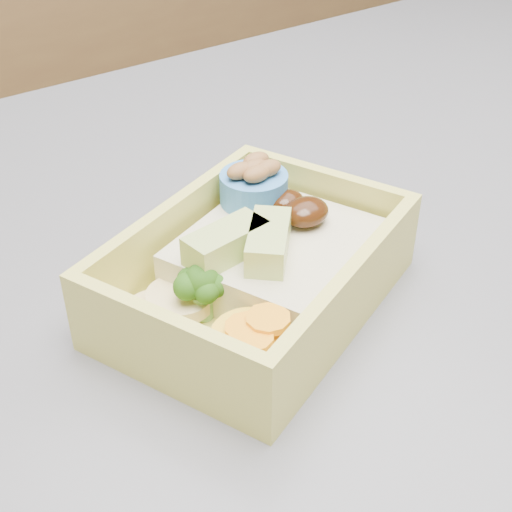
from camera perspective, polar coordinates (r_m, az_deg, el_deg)
bento_box at (r=0.41m, az=0.16°, el=-0.89°), size 0.21×0.18×0.06m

